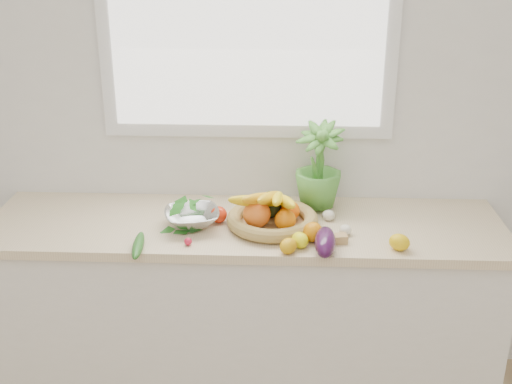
{
  "coord_description": "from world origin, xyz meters",
  "views": [
    {
      "loc": [
        0.16,
        -0.56,
        2.07
      ],
      "look_at": [
        0.05,
        1.93,
        1.05
      ],
      "focal_mm": 45.0,
      "sensor_mm": 36.0,
      "label": 1
    }
  ],
  "objects_px": {
    "cucumber": "(138,245)",
    "colander_with_spinach": "(192,214)",
    "apple": "(219,215)",
    "eggplant": "(325,242)",
    "fruit_basket": "(272,215)",
    "potted_herb": "(319,165)"
  },
  "relations": [
    {
      "from": "colander_with_spinach",
      "to": "apple",
      "type": "bearing_deg",
      "value": 25.68
    },
    {
      "from": "colander_with_spinach",
      "to": "cucumber",
      "type": "bearing_deg",
      "value": -129.74
    },
    {
      "from": "eggplant",
      "to": "fruit_basket",
      "type": "bearing_deg",
      "value": 133.38
    },
    {
      "from": "eggplant",
      "to": "potted_herb",
      "type": "bearing_deg",
      "value": 91.53
    },
    {
      "from": "apple",
      "to": "eggplant",
      "type": "relative_size",
      "value": 0.33
    },
    {
      "from": "eggplant",
      "to": "cucumber",
      "type": "relative_size",
      "value": 0.96
    },
    {
      "from": "apple",
      "to": "cucumber",
      "type": "distance_m",
      "value": 0.4
    },
    {
      "from": "apple",
      "to": "eggplant",
      "type": "xyz_separation_m",
      "value": [
        0.44,
        -0.26,
        0.01
      ]
    },
    {
      "from": "fruit_basket",
      "to": "apple",
      "type": "bearing_deg",
      "value": 172.08
    },
    {
      "from": "eggplant",
      "to": "cucumber",
      "type": "xyz_separation_m",
      "value": [
        -0.73,
        -0.02,
        -0.02
      ]
    },
    {
      "from": "cucumber",
      "to": "colander_with_spinach",
      "type": "bearing_deg",
      "value": 50.26
    },
    {
      "from": "apple",
      "to": "cucumber",
      "type": "height_order",
      "value": "apple"
    },
    {
      "from": "fruit_basket",
      "to": "cucumber",
      "type": "bearing_deg",
      "value": -155.09
    },
    {
      "from": "colander_with_spinach",
      "to": "eggplant",
      "type": "bearing_deg",
      "value": -20.53
    },
    {
      "from": "eggplant",
      "to": "potted_herb",
      "type": "xyz_separation_m",
      "value": [
        -0.01,
        0.43,
        0.17
      ]
    },
    {
      "from": "eggplant",
      "to": "colander_with_spinach",
      "type": "distance_m",
      "value": 0.59
    },
    {
      "from": "fruit_basket",
      "to": "colander_with_spinach",
      "type": "relative_size",
      "value": 1.82
    },
    {
      "from": "apple",
      "to": "eggplant",
      "type": "bearing_deg",
      "value": -30.28
    },
    {
      "from": "cucumber",
      "to": "apple",
      "type": "bearing_deg",
      "value": 43.09
    },
    {
      "from": "eggplant",
      "to": "colander_with_spinach",
      "type": "bearing_deg",
      "value": 159.47
    },
    {
      "from": "potted_herb",
      "to": "eggplant",
      "type": "bearing_deg",
      "value": -88.47
    },
    {
      "from": "apple",
      "to": "eggplant",
      "type": "distance_m",
      "value": 0.51
    }
  ]
}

